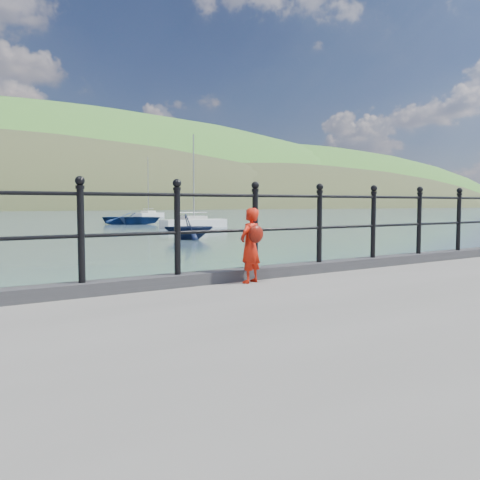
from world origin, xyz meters
TOP-DOWN VIEW (x-y plane):
  - ground at (0.00, 0.00)m, footprint 600.00×600.00m
  - kerb at (0.00, -0.15)m, footprint 60.00×0.30m
  - railing at (0.00, -0.15)m, footprint 18.11×0.11m
  - far_shore at (38.34, 239.41)m, footprint 830.00×200.00m
  - child at (0.31, -0.44)m, footprint 0.42×0.36m
  - launch_blue at (16.12, 42.34)m, footprint 7.03×6.99m
  - launch_navy at (10.35, 19.82)m, footprint 3.40×3.17m
  - sailboat_near at (17.90, 32.87)m, footprint 6.01×1.93m
  - sailboat_far at (28.53, 66.41)m, footprint 6.45×5.23m

SIDE VIEW (x-z plane):
  - far_shore at x=38.34m, z-range -100.57..55.43m
  - ground at x=0.00m, z-range 0.00..0.00m
  - sailboat_near at x=17.90m, z-range -3.76..4.44m
  - sailboat_far at x=28.53m, z-range -4.35..5.04m
  - launch_blue at x=16.12m, z-range 0.00..1.20m
  - launch_navy at x=10.35m, z-range 0.00..1.46m
  - kerb at x=0.00m, z-range 1.00..1.15m
  - child at x=0.31m, z-range 1.01..1.99m
  - railing at x=0.00m, z-range 1.23..2.42m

